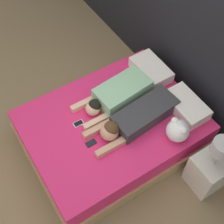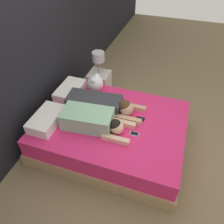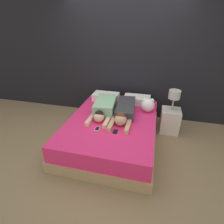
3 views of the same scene
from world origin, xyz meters
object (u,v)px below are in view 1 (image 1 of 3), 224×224
at_px(bed, 112,130).
at_px(nightstand, 209,170).
at_px(pillow_head_right, 186,106).
at_px(cell_phone_right, 91,143).
at_px(pillow_head_left, 151,70).
at_px(person_right, 135,118).
at_px(cell_phone_left, 78,123).
at_px(plush_toy, 178,130).
at_px(person_left, 117,95).

relative_size(bed, nightstand, 2.31).
bearing_deg(pillow_head_right, cell_phone_right, -99.42).
height_order(pillow_head_left, nightstand, nightstand).
xyz_separation_m(bed, cell_phone_right, (0.15, -0.37, 0.24)).
distance_m(pillow_head_right, nightstand, 0.78).
xyz_separation_m(pillow_head_right, person_right, (-0.16, -0.62, 0.02)).
bearing_deg(cell_phone_left, plush_toy, 48.67).
bearing_deg(person_left, cell_phone_left, -85.62).
distance_m(pillow_head_right, person_left, 0.83).
bearing_deg(person_right, nightstand, 25.23).
xyz_separation_m(pillow_head_right, person_left, (-0.55, -0.62, 0.04)).
bearing_deg(plush_toy, person_left, -160.14).
distance_m(bed, cell_phone_right, 0.47).
height_order(person_right, plush_toy, plush_toy).
relative_size(pillow_head_left, cell_phone_right, 4.63).
distance_m(pillow_head_left, plush_toy, 1.00).
bearing_deg(cell_phone_left, cell_phone_right, -1.55).
bearing_deg(pillow_head_right, person_right, -104.57).
bearing_deg(nightstand, person_left, -161.96).
height_order(cell_phone_left, nightstand, nightstand).
relative_size(pillow_head_left, person_right, 0.48).
height_order(cell_phone_right, plush_toy, plush_toy).
height_order(bed, cell_phone_right, cell_phone_right).
relative_size(bed, pillow_head_right, 3.74).
height_order(person_left, nightstand, nightstand).
bearing_deg(cell_phone_right, pillow_head_left, 112.60).
bearing_deg(person_left, nightstand, 18.04).
bearing_deg(nightstand, cell_phone_left, -141.36).
height_order(bed, pillow_head_left, pillow_head_left).
distance_m(person_right, plush_toy, 0.50).
bearing_deg(pillow_head_left, bed, -67.03).
xyz_separation_m(cell_phone_left, plush_toy, (0.75, 0.85, 0.13)).
xyz_separation_m(person_left, cell_phone_right, (0.35, -0.57, -0.11)).
bearing_deg(nightstand, plush_toy, -165.09).
bearing_deg(pillow_head_right, pillow_head_left, 180.00).
height_order(pillow_head_right, plush_toy, plush_toy).
relative_size(pillow_head_right, cell_phone_left, 4.63).
relative_size(person_left, nightstand, 1.08).
xyz_separation_m(pillow_head_left, nightstand, (1.41, -0.21, -0.24)).
bearing_deg(cell_phone_right, cell_phone_left, 178.45).
height_order(bed, plush_toy, plush_toy).
relative_size(person_right, nightstand, 1.29).
relative_size(cell_phone_right, nightstand, 0.13).
bearing_deg(bed, cell_phone_left, -113.45).
bearing_deg(pillow_head_left, cell_phone_right, -67.40).
bearing_deg(person_left, bed, -44.80).
relative_size(plush_toy, nightstand, 0.30).
bearing_deg(bed, pillow_head_right, 67.03).
bearing_deg(plush_toy, pillow_head_right, 126.29).
distance_m(pillow_head_right, cell_phone_left, 1.29).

